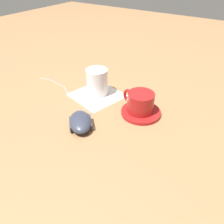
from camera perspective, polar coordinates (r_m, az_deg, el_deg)
ground_plane at (r=0.74m, az=-2.17°, el=1.48°), size 3.00×3.00×0.00m
saucer at (r=0.71m, az=7.52°, el=-0.06°), size 0.13×0.13×0.01m
coffee_cup at (r=0.69m, az=7.33°, el=2.61°), size 0.11×0.08×0.06m
computer_mouse at (r=0.65m, az=-8.23°, el=-2.53°), size 0.12×0.12×0.04m
mouse_cable at (r=0.84m, az=-11.84°, el=5.23°), size 0.31×0.13×0.00m
napkin_under_glass at (r=0.80m, az=-3.90°, el=4.45°), size 0.20×0.20×0.00m
drinking_glass at (r=0.79m, az=-3.91°, el=7.89°), size 0.08×0.08×0.09m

